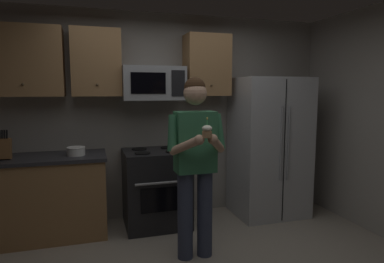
{
  "coord_description": "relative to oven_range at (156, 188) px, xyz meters",
  "views": [
    {
      "loc": [
        -0.88,
        -2.54,
        1.63
      ],
      "look_at": [
        0.03,
        0.46,
        1.25
      ],
      "focal_mm": 31.35,
      "sensor_mm": 36.0,
      "label": 1
    }
  ],
  "objects": [
    {
      "name": "knife_block",
      "position": [
        -1.63,
        -0.03,
        0.58
      ],
      "size": [
        0.16,
        0.15,
        0.32
      ],
      "color": "brown",
      "rests_on": "counter_left"
    },
    {
      "name": "bowl_large_white",
      "position": [
        -0.9,
        -0.03,
        0.51
      ],
      "size": [
        0.2,
        0.2,
        0.09
      ],
      "color": "white",
      "rests_on": "counter_left"
    },
    {
      "name": "cabinet_row_upper",
      "position": [
        -0.57,
        0.17,
        1.49
      ],
      "size": [
        2.78,
        0.36,
        0.76
      ],
      "color": "#9E7247"
    },
    {
      "name": "wall_back",
      "position": [
        0.15,
        0.39,
        0.84
      ],
      "size": [
        4.4,
        0.1,
        2.6
      ],
      "primitive_type": "cube",
      "color": "gray",
      "rests_on": "ground"
    },
    {
      "name": "person",
      "position": [
        0.21,
        -0.91,
        0.53
      ],
      "size": [
        0.6,
        0.48,
        1.76
      ],
      "color": "#383F59",
      "rests_on": "ground"
    },
    {
      "name": "oven_range",
      "position": [
        0.0,
        0.0,
        0.0
      ],
      "size": [
        0.76,
        0.7,
        0.93
      ],
      "color": "black",
      "rests_on": "ground"
    },
    {
      "name": "refrigerator",
      "position": [
        1.5,
        -0.04,
        0.44
      ],
      "size": [
        0.9,
        0.75,
        1.8
      ],
      "color": "#B7BABF",
      "rests_on": "ground"
    },
    {
      "name": "microwave",
      "position": [
        0.0,
        0.12,
        1.26
      ],
      "size": [
        0.74,
        0.41,
        0.4
      ],
      "color": "#9EA0A5"
    },
    {
      "name": "cupcake",
      "position": [
        0.21,
        -1.24,
        0.83
      ],
      "size": [
        0.09,
        0.09,
        0.17
      ],
      "color": "#A87F56"
    },
    {
      "name": "counter_left",
      "position": [
        -1.3,
        0.02,
        0.0
      ],
      "size": [
        1.44,
        0.66,
        0.92
      ],
      "color": "#9E7247",
      "rests_on": "ground"
    }
  ]
}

